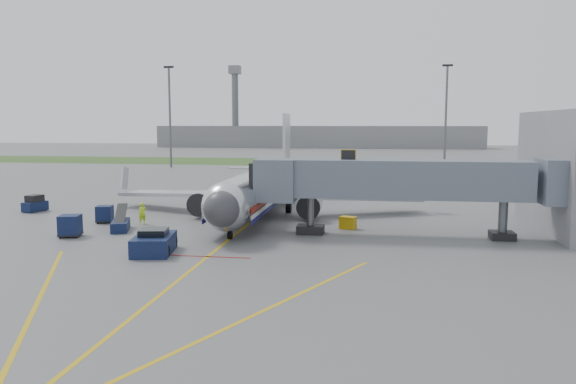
# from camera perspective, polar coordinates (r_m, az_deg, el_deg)

# --- Properties ---
(ground) EXTENTS (400.00, 400.00, 0.00)m
(ground) POSITION_cam_1_polar(r_m,az_deg,el_deg) (42.33, -6.59, -5.29)
(ground) COLOR #565659
(ground) RESTS_ON ground
(grass_strip) EXTENTS (300.00, 25.00, 0.01)m
(grass_strip) POSITION_cam_1_polar(r_m,az_deg,el_deg) (130.67, 3.81, 3.05)
(grass_strip) COLOR #2D4C1E
(grass_strip) RESTS_ON ground
(apron_markings) EXTENTS (21.52, 50.00, 0.01)m
(apron_markings) POSITION_cam_1_polar(r_m,az_deg,el_deg) (35.45, -9.75, -7.76)
(apron_markings) COLOR gold
(apron_markings) RESTS_ON ground
(airliner) EXTENTS (32.10, 35.67, 10.25)m
(airliner) POSITION_cam_1_polar(r_m,az_deg,el_deg) (56.58, -2.58, 0.57)
(airliner) COLOR silver
(airliner) RESTS_ON ground
(jet_bridge) EXTENTS (25.30, 4.00, 6.90)m
(jet_bridge) POSITION_cam_1_polar(r_m,az_deg,el_deg) (45.16, 11.01, 1.15)
(jet_bridge) COLOR slate
(jet_bridge) RESTS_ON ground
(light_mast_left) EXTENTS (2.00, 0.44, 20.40)m
(light_mast_left) POSITION_cam_1_polar(r_m,az_deg,el_deg) (117.29, -11.91, 7.73)
(light_mast_left) COLOR #595B60
(light_mast_left) RESTS_ON ground
(light_mast_right) EXTENTS (2.00, 0.44, 20.40)m
(light_mast_right) POSITION_cam_1_polar(r_m,az_deg,el_deg) (115.77, 15.75, 7.63)
(light_mast_right) COLOR #595B60
(light_mast_right) RESTS_ON ground
(distant_terminal) EXTENTS (120.00, 14.00, 8.00)m
(distant_terminal) POSITION_cam_1_polar(r_m,az_deg,el_deg) (211.00, 2.95, 5.64)
(distant_terminal) COLOR slate
(distant_terminal) RESTS_ON ground
(control_tower) EXTENTS (4.00, 4.00, 30.00)m
(control_tower) POSITION_cam_1_polar(r_m,az_deg,el_deg) (211.30, -5.39, 9.23)
(control_tower) COLOR #595B60
(control_tower) RESTS_ON ground
(pushback_tug) EXTENTS (3.18, 4.48, 1.71)m
(pushback_tug) POSITION_cam_1_polar(r_m,az_deg,el_deg) (40.21, -13.46, -5.05)
(pushback_tug) COLOR #0C0D37
(pushback_tug) RESTS_ON ground
(baggage_tug) EXTENTS (1.82, 2.66, 1.69)m
(baggage_tug) POSITION_cam_1_polar(r_m,az_deg,el_deg) (62.92, -24.32, -1.14)
(baggage_tug) COLOR #0C0D37
(baggage_tug) RESTS_ON ground
(baggage_cart_a) EXTENTS (1.71, 1.71, 1.53)m
(baggage_cart_a) POSITION_cam_1_polar(r_m,az_deg,el_deg) (53.62, -18.13, -2.14)
(baggage_cart_a) COLOR #0C0D37
(baggage_cart_a) RESTS_ON ground
(baggage_cart_b) EXTENTS (1.92, 1.92, 1.73)m
(baggage_cart_b) POSITION_cam_1_polar(r_m,az_deg,el_deg) (47.88, -21.26, -3.21)
(baggage_cart_b) COLOR #0C0D37
(baggage_cart_b) RESTS_ON ground
(baggage_cart_c) EXTENTS (1.96, 1.96, 1.82)m
(baggage_cart_c) POSITION_cam_1_polar(r_m,az_deg,el_deg) (57.92, -5.39, -1.02)
(baggage_cart_c) COLOR #0C0D37
(baggage_cart_c) RESTS_ON ground
(belt_loader) EXTENTS (2.37, 4.18, 1.98)m
(belt_loader) POSITION_cam_1_polar(r_m,az_deg,el_deg) (49.41, -16.65, -3.18)
(belt_loader) COLOR #0C0D37
(belt_loader) RESTS_ON ground
(ground_power_cart) EXTENTS (1.54, 1.26, 1.06)m
(ground_power_cart) POSITION_cam_1_polar(r_m,az_deg,el_deg) (48.28, 6.11, -3.13)
(ground_power_cart) COLOR #C7970B
(ground_power_cart) RESTS_ON ground
(ramp_worker) EXTENTS (0.83, 0.83, 1.94)m
(ramp_worker) POSITION_cam_1_polar(r_m,az_deg,el_deg) (51.81, -14.57, -2.11)
(ramp_worker) COLOR #C0ED1B
(ramp_worker) RESTS_ON ground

